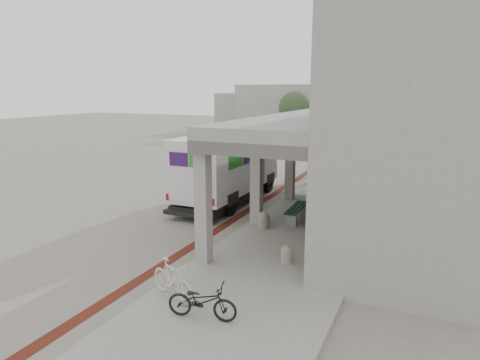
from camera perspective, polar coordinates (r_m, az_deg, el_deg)
The scene contains 15 objects.
ground at distance 16.50m, azimuth -5.27°, elevation -5.66°, with size 120.00×120.00×0.00m, color slate.
bike_lane_stripe at distance 17.78m, azimuth 0.73°, elevation -4.29°, with size 0.35×40.00×0.01m, color #501B10.
sidewalk at distance 15.01m, azimuth 8.26°, elevation -7.32°, with size 4.40×28.00×0.12m, color gray.
transit_building at distance 18.25m, azimuth 21.23°, elevation 6.19°, with size 7.60×17.00×7.00m.
distant_backdrop at distance 50.72m, azimuth 12.30°, elevation 9.15°, with size 28.00×10.00×6.50m.
tree_left at distance 43.61m, azimuth 7.29°, elevation 9.54°, with size 3.20×3.20×4.80m.
tree_mid at distance 44.07m, azimuth 16.92°, elevation 9.15°, with size 3.20×3.20×4.80m.
tree_right at distance 42.74m, azimuth 27.51°, elevation 8.24°, with size 3.20×3.20×4.80m.
fedex_truck at distance 19.07m, azimuth -1.60°, elevation 1.89°, with size 2.30×7.25×3.09m.
bench at distance 16.46m, azimuth 7.53°, elevation -4.07°, with size 0.54×2.08×0.48m.
bollard_near at distance 15.37m, azimuth 3.17°, elevation -5.31°, with size 0.41×0.41×0.61m.
bollard_far at distance 12.49m, azimuth 6.27°, elevation -9.72°, with size 0.36×0.36×0.53m.
utility_cabinet at distance 15.35m, azimuth 10.06°, elevation -4.79°, with size 0.44×0.58×0.97m, color slate.
bicycle_black at distance 9.59m, azimuth -5.07°, elevation -15.78°, with size 0.54×1.56×0.82m, color black.
bicycle_cream at distance 10.49m, azimuth -9.00°, elevation -12.96°, with size 0.45×1.58×0.95m, color beige.
Camera 1 is at (7.82, -13.65, 5.00)m, focal length 32.00 mm.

